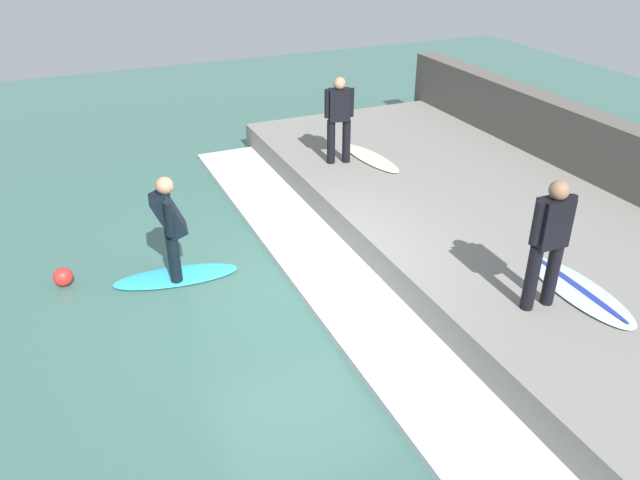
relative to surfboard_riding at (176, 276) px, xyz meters
The scene contains 11 objects.
ground_plane 1.73m from the surfboard_riding, 33.73° to the right, with size 28.00×28.00×0.00m, color #386056.
concrete_ledge 4.90m from the surfboard_riding, 11.33° to the right, with size 4.40×11.30×0.55m, color slate.
back_wall 7.35m from the surfboard_riding, ahead, with size 0.50×11.86×1.60m, color #544F49.
wave_foam_crest 2.23m from the surfboard_riding, 25.50° to the right, with size 1.16×10.73×0.13m, color silver.
surfboard_riding is the anchor object (origin of this frame).
surfer_riding 0.87m from the surfboard_riding, 153.43° to the left, with size 0.52×0.68×1.52m.
surfer_waiting_near 4.20m from the surfboard_riding, 28.46° to the left, with size 0.52×0.31×1.57m.
surfboard_waiting_near 4.49m from the surfboard_riding, 23.29° to the left, with size 0.62×1.69×0.06m.
surfer_waiting_far 5.10m from the surfboard_riding, 41.36° to the right, with size 0.55×0.24×1.62m.
surfboard_waiting_far 5.44m from the surfboard_riding, 36.61° to the right, with size 0.67×1.77×0.07m.
marker_buoy 1.57m from the surfboard_riding, 162.77° to the left, with size 0.27×0.27×0.27m, color red.
Camera 1 is at (-2.63, -6.86, 4.83)m, focal length 35.00 mm.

